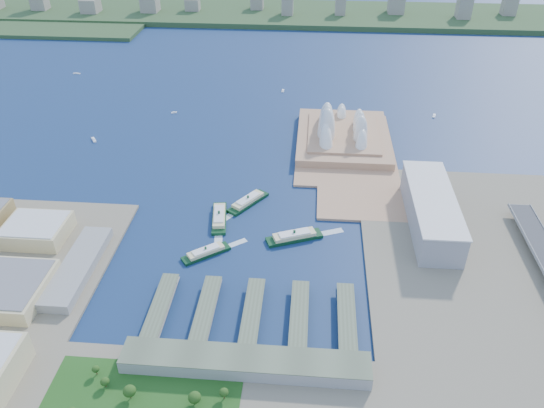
# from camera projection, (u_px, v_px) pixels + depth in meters

# --- Properties ---
(ground) EXTENTS (3000.00, 3000.00, 0.00)m
(ground) POSITION_uv_depth(u_px,v_px,m) (247.00, 262.00, 542.03)
(ground) COLOR #0F2248
(ground) RESTS_ON ground
(east_land) EXTENTS (240.00, 500.00, 3.00)m
(east_land) POSITION_uv_depth(u_px,v_px,m) (502.00, 310.00, 483.34)
(east_land) COLOR #79705D
(east_land) RESTS_ON ground
(peninsula) EXTENTS (135.00, 220.00, 3.00)m
(peninsula) POSITION_uv_depth(u_px,v_px,m) (345.00, 147.00, 749.64)
(peninsula) COLOR tan
(peninsula) RESTS_ON ground
(far_shore) EXTENTS (2200.00, 260.00, 12.00)m
(far_shore) POSITION_uv_depth(u_px,v_px,m) (293.00, 14.00, 1352.01)
(far_shore) COLOR #2D4926
(far_shore) RESTS_ON ground
(opera_house) EXTENTS (134.00, 180.00, 58.00)m
(opera_house) POSITION_uv_depth(u_px,v_px,m) (344.00, 122.00, 749.52)
(opera_house) COLOR white
(opera_house) RESTS_ON peninsula
(toaster_building) EXTENTS (45.00, 155.00, 35.00)m
(toaster_building) POSITION_uv_depth(u_px,v_px,m) (431.00, 211.00, 583.77)
(toaster_building) COLOR gray
(toaster_building) RESTS_ON east_land
(ferry_wharves) EXTENTS (184.00, 90.00, 9.30)m
(ferry_wharves) POSITION_uv_depth(u_px,v_px,m) (253.00, 313.00, 476.25)
(ferry_wharves) COLOR #535E47
(ferry_wharves) RESTS_ON ground
(terminal_building) EXTENTS (200.00, 28.00, 12.00)m
(terminal_building) POSITION_uv_depth(u_px,v_px,m) (245.00, 363.00, 423.98)
(terminal_building) COLOR gray
(terminal_building) RESTS_ON south_land
(far_skyline) EXTENTS (1900.00, 140.00, 55.00)m
(far_skyline) POSITION_uv_depth(u_px,v_px,m) (293.00, 2.00, 1316.86)
(far_skyline) COLOR gray
(far_skyline) RESTS_ON far_shore
(ferry_a) EXTENTS (23.72, 62.69, 11.56)m
(ferry_a) POSITION_uv_depth(u_px,v_px,m) (219.00, 215.00, 601.75)
(ferry_a) COLOR #0D361A
(ferry_a) RESTS_ON ground
(ferry_b) EXTENTS (46.25, 57.25, 11.21)m
(ferry_b) POSITION_uv_depth(u_px,v_px,m) (248.00, 200.00, 629.18)
(ferry_b) COLOR #0D361A
(ferry_b) RESTS_ON ground
(ferry_c) EXTENTS (49.61, 41.84, 9.85)m
(ferry_c) POSITION_uv_depth(u_px,v_px,m) (206.00, 251.00, 549.62)
(ferry_c) COLOR #0D361A
(ferry_c) RESTS_ON ground
(ferry_d) EXTENTS (62.92, 37.44, 11.63)m
(ferry_d) POSITION_uv_depth(u_px,v_px,m) (294.00, 235.00, 571.36)
(ferry_d) COLOR #0D361A
(ferry_d) RESTS_ON ground
(boat_a) EXTENTS (12.12, 15.56, 3.08)m
(boat_a) POSITION_uv_depth(u_px,v_px,m) (94.00, 140.00, 770.18)
(boat_a) COLOR white
(boat_a) RESTS_ON ground
(boat_b) EXTENTS (9.71, 6.08, 2.47)m
(boat_b) POSITION_uv_depth(u_px,v_px,m) (174.00, 112.00, 851.37)
(boat_b) COLOR white
(boat_b) RESTS_ON ground
(boat_c) EXTENTS (7.35, 14.25, 3.08)m
(boat_c) POSITION_uv_depth(u_px,v_px,m) (434.00, 116.00, 840.00)
(boat_c) COLOR white
(boat_c) RESTS_ON ground
(boat_d) EXTENTS (13.74, 3.41, 2.30)m
(boat_d) POSITION_uv_depth(u_px,v_px,m) (77.00, 73.00, 1001.96)
(boat_d) COLOR white
(boat_d) RESTS_ON ground
(boat_e) EXTENTS (4.29, 12.05, 2.92)m
(boat_e) POSITION_uv_depth(u_px,v_px,m) (283.00, 91.00, 928.80)
(boat_e) COLOR white
(boat_e) RESTS_ON ground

